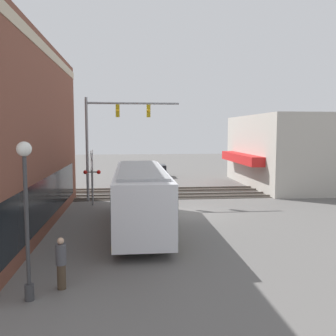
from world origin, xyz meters
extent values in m
plane|color=#605E5B|center=(0.00, 0.00, 0.00)|extent=(120.00, 120.00, 0.00)
cube|color=beige|center=(-2.85, 7.65, 9.20)|extent=(18.65, 0.36, 0.50)
cube|color=black|center=(-2.85, 7.55, 1.70)|extent=(15.50, 0.12, 2.20)
cube|color=#B2ADA3|center=(11.17, -11.95, 3.27)|extent=(13.90, 8.90, 6.54)
cube|color=red|center=(11.17, -6.95, 2.60)|extent=(9.73, 1.20, 0.80)
cube|color=silver|center=(-3.23, 2.80, 1.75)|extent=(10.95, 2.55, 2.66)
cube|color=black|center=(-3.23, 2.80, 2.15)|extent=(10.73, 2.59, 1.12)
cube|color=gold|center=(-3.23, 2.80, 0.59)|extent=(10.73, 2.58, 0.24)
cube|color=#A5A8AA|center=(-3.23, 2.80, 3.14)|extent=(9.31, 2.17, 0.12)
cylinder|color=black|center=(0.04, 2.80, 0.50)|extent=(1.00, 2.57, 1.00)
cylinder|color=black|center=(-6.91, 2.80, 0.50)|extent=(1.00, 2.57, 1.00)
cylinder|color=gray|center=(4.88, 6.41, 3.75)|extent=(0.20, 0.20, 7.50)
cylinder|color=gray|center=(4.88, 3.07, 7.10)|extent=(0.16, 6.68, 0.16)
cube|color=gold|center=(4.88, 4.19, 6.55)|extent=(0.30, 0.27, 0.90)
sphere|color=yellow|center=(4.72, 4.19, 6.55)|extent=(0.20, 0.20, 0.20)
cube|color=gold|center=(4.88, 1.96, 6.55)|extent=(0.30, 0.27, 0.90)
sphere|color=yellow|center=(4.72, 1.96, 6.55)|extent=(0.20, 0.20, 0.20)
cylinder|color=gray|center=(3.24, 5.93, 1.80)|extent=(0.14, 0.14, 3.60)
cube|color=white|center=(3.24, 5.93, 3.10)|extent=(1.41, 0.06, 1.41)
cube|color=white|center=(3.24, 5.93, 3.10)|extent=(1.41, 0.06, 1.41)
cylinder|color=#38383A|center=(3.24, 5.93, 2.30)|extent=(0.08, 0.90, 0.08)
sphere|color=red|center=(3.19, 5.48, 2.30)|extent=(0.28, 0.28, 0.28)
sphere|color=red|center=(3.19, 6.38, 2.30)|extent=(0.28, 0.28, 0.28)
cylinder|color=#38383A|center=(-11.38, 6.40, 0.25)|extent=(0.28, 0.28, 0.50)
cylinder|color=#38383A|center=(-11.38, 6.40, 2.18)|extent=(0.12, 0.12, 4.36)
sphere|color=white|center=(-11.38, 6.40, 4.58)|extent=(0.44, 0.44, 0.44)
cube|color=#332D28|center=(6.00, 0.00, 0.01)|extent=(2.60, 60.00, 0.03)
cube|color=#6B6056|center=(5.28, 0.00, 0.07)|extent=(0.07, 60.00, 0.15)
cube|color=#6B6056|center=(6.72, 0.00, 0.07)|extent=(0.07, 60.00, 0.15)
cube|color=#332D28|center=(9.20, 0.00, 0.01)|extent=(2.60, 60.00, 0.03)
cube|color=#6B6056|center=(8.48, 0.00, 0.07)|extent=(0.07, 60.00, 0.15)
cube|color=#6B6056|center=(9.92, 0.00, 0.07)|extent=(0.07, 60.00, 0.15)
cube|color=#B21E19|center=(11.46, 2.80, 0.54)|extent=(4.44, 1.80, 0.56)
cube|color=black|center=(11.24, 2.80, 1.15)|extent=(2.44, 1.62, 0.67)
cylinder|color=black|center=(12.84, 2.80, 0.32)|extent=(0.64, 1.82, 0.64)
cylinder|color=black|center=(10.09, 2.80, 0.32)|extent=(0.64, 1.82, 0.64)
cube|color=slate|center=(19.14, 0.20, 0.50)|extent=(4.51, 1.80, 0.49)
cube|color=black|center=(18.91, 0.20, 1.05)|extent=(2.48, 1.62, 0.61)
cylinder|color=black|center=(20.53, 0.20, 0.32)|extent=(0.64, 1.82, 0.64)
cylinder|color=black|center=(17.74, 0.20, 0.32)|extent=(0.64, 1.82, 0.64)
cylinder|color=#473828|center=(-10.63, 5.58, 0.40)|extent=(0.28, 0.28, 0.81)
cylinder|color=#4C4C51|center=(-10.63, 5.58, 1.15)|extent=(0.34, 0.34, 0.67)
sphere|color=tan|center=(-10.63, 5.58, 1.59)|extent=(0.22, 0.22, 0.22)
cylinder|color=black|center=(-0.47, 1.12, 0.38)|extent=(0.28, 0.28, 0.77)
cylinder|color=#195933|center=(-0.47, 1.12, 1.09)|extent=(0.34, 0.34, 0.64)
sphere|color=tan|center=(-0.47, 1.12, 1.51)|extent=(0.21, 0.21, 0.21)
camera|label=1|loc=(-22.61, 3.34, 5.10)|focal=40.00mm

